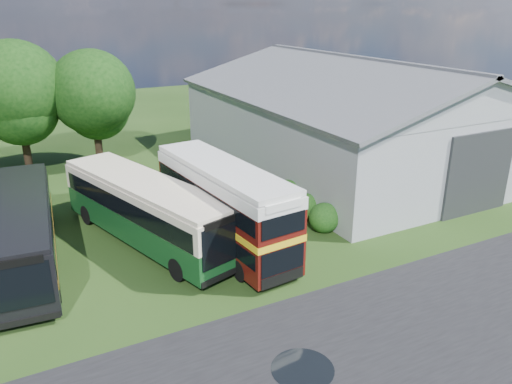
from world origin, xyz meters
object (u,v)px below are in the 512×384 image
storage_shed (353,109)px  bus_maroon_double (224,207)px  bus_green_single (147,210)px  bus_dark_single (22,231)px

storage_shed → bus_maroon_double: storage_shed is taller
bus_green_single → bus_maroon_double: bearing=-51.5°
bus_green_single → bus_dark_single: size_ratio=1.05×
storage_shed → bus_green_single: 19.74m
storage_shed → bus_green_single: (-18.37, -6.81, -2.36)m
storage_shed → bus_green_single: size_ratio=1.96×
bus_green_single → bus_maroon_double: bus_maroon_double is taller
bus_green_single → bus_maroon_double: 4.09m
bus_green_single → bus_dark_single: bus_green_single is taller
storage_shed → bus_maroon_double: bearing=-148.7°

